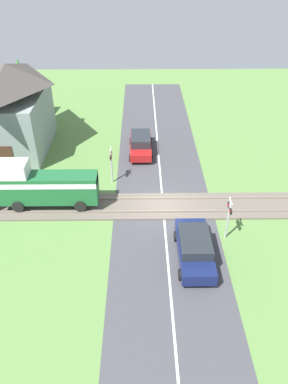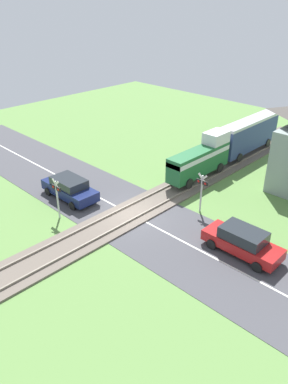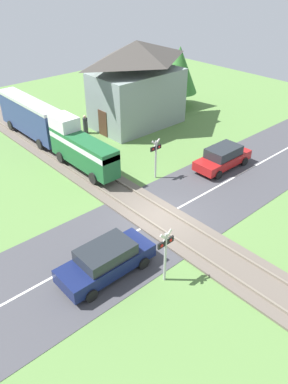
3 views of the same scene
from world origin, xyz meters
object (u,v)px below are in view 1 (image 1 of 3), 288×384
car_near_crossing (195,247)px  crossing_signal_east_approach (111,160)px  crossing_signal_west_approach (229,214)px  station_building (14,110)px  car_far_side (141,143)px

car_near_crossing → crossing_signal_east_approach: (7.76, 4.95, 0.98)m
crossing_signal_west_approach → crossing_signal_east_approach: bearing=49.2°
crossing_signal_west_approach → crossing_signal_east_approach: same height
station_building → car_far_side: bearing=-94.8°
crossing_signal_west_approach → station_building: station_building is taller
crossing_signal_west_approach → crossing_signal_east_approach: size_ratio=1.00×
car_near_crossing → station_building: 18.46m
car_near_crossing → crossing_signal_west_approach: (1.69, -2.07, 0.98)m
car_far_side → station_building: bearing=85.2°
car_far_side → crossing_signal_east_approach: (-4.41, 2.07, 0.98)m
car_near_crossing → crossing_signal_west_approach: size_ratio=1.65×
car_near_crossing → crossing_signal_west_approach: 2.85m
crossing_signal_west_approach → station_building: size_ratio=0.35×
car_near_crossing → crossing_signal_west_approach: crossing_signal_west_approach is taller
car_far_side → car_near_crossing: bearing=-166.7°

